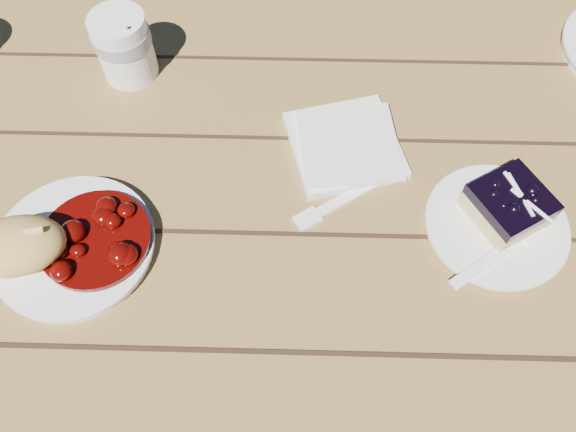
{
  "coord_description": "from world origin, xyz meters",
  "views": [
    {
      "loc": [
        -0.07,
        -0.43,
        1.41
      ],
      "look_at": [
        -0.08,
        -0.09,
        0.81
      ],
      "focal_mm": 35.0,
      "sensor_mm": 36.0,
      "label": 1
    }
  ],
  "objects_px": {
    "main_plate": "(75,247)",
    "bread_roll": "(16,246)",
    "picnic_table": "(340,238)",
    "dessert_plate": "(496,226)",
    "blueberry_cake": "(509,205)",
    "coffee_cup": "(124,47)"
  },
  "relations": [
    {
      "from": "picnic_table",
      "to": "blueberry_cake",
      "type": "relative_size",
      "value": 16.69
    },
    {
      "from": "main_plate",
      "to": "bread_roll",
      "type": "bearing_deg",
      "value": -160.02
    },
    {
      "from": "bread_roll",
      "to": "main_plate",
      "type": "bearing_deg",
      "value": 19.98
    },
    {
      "from": "dessert_plate",
      "to": "bread_roll",
      "type": "bearing_deg",
      "value": -173.71
    },
    {
      "from": "picnic_table",
      "to": "coffee_cup",
      "type": "distance_m",
      "value": 0.45
    },
    {
      "from": "coffee_cup",
      "to": "bread_roll",
      "type": "bearing_deg",
      "value": -102.86
    },
    {
      "from": "blueberry_cake",
      "to": "coffee_cup",
      "type": "bearing_deg",
      "value": 124.23
    },
    {
      "from": "main_plate",
      "to": "dessert_plate",
      "type": "distance_m",
      "value": 0.56
    },
    {
      "from": "blueberry_cake",
      "to": "coffee_cup",
      "type": "relative_size",
      "value": 1.14
    },
    {
      "from": "bread_roll",
      "to": "blueberry_cake",
      "type": "distance_m",
      "value": 0.63
    },
    {
      "from": "main_plate",
      "to": "blueberry_cake",
      "type": "distance_m",
      "value": 0.57
    },
    {
      "from": "picnic_table",
      "to": "main_plate",
      "type": "relative_size",
      "value": 9.81
    },
    {
      "from": "bread_roll",
      "to": "picnic_table",
      "type": "bearing_deg",
      "value": 17.35
    },
    {
      "from": "blueberry_cake",
      "to": "coffee_cup",
      "type": "height_order",
      "value": "coffee_cup"
    },
    {
      "from": "main_plate",
      "to": "blueberry_cake",
      "type": "height_order",
      "value": "blueberry_cake"
    },
    {
      "from": "picnic_table",
      "to": "dessert_plate",
      "type": "distance_m",
      "value": 0.26
    },
    {
      "from": "blueberry_cake",
      "to": "coffee_cup",
      "type": "xyz_separation_m",
      "value": [
        -0.54,
        0.25,
        0.02
      ]
    },
    {
      "from": "main_plate",
      "to": "coffee_cup",
      "type": "distance_m",
      "value": 0.32
    },
    {
      "from": "bread_roll",
      "to": "blueberry_cake",
      "type": "relative_size",
      "value": 1.01
    },
    {
      "from": "picnic_table",
      "to": "bread_roll",
      "type": "distance_m",
      "value": 0.48
    },
    {
      "from": "main_plate",
      "to": "bread_roll",
      "type": "height_order",
      "value": "bread_roll"
    },
    {
      "from": "dessert_plate",
      "to": "blueberry_cake",
      "type": "bearing_deg",
      "value": 56.31
    }
  ]
}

